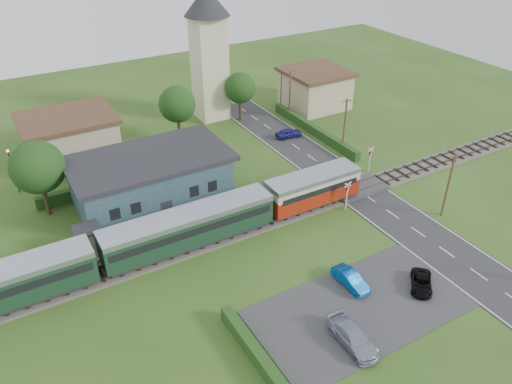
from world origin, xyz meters
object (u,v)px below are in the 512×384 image
train (156,238)px  car_park_silver (353,337)px  church_tower (209,45)px  equipment_hut (89,240)px  station_building (151,179)px  pedestrian_far (93,240)px  car_park_dark (422,283)px  house_west (70,137)px  pedestrian_near (225,201)px  car_park_blue (350,279)px  crossing_signal_far (370,156)px  house_east (315,88)px  car_on_road (289,133)px  crossing_signal_near (347,192)px

train → car_park_silver: train is taller
church_tower → equipment_hut: bearing=-135.3°
station_building → pedestrian_far: bearing=-143.9°
train → car_park_dark: size_ratio=12.34×
house_west → pedestrian_near: house_west is taller
car_park_blue → crossing_signal_far: bearing=43.4°
house_east → pedestrian_near: 30.66m
pedestrian_far → train: bearing=-111.5°
crossing_signal_far → pedestrian_near: crossing_signal_far is taller
car_on_road → car_park_silver: (-14.99, -31.27, 0.10)m
car_park_silver → pedestrian_near: bearing=91.8°
church_tower → pedestrian_far: size_ratio=9.46×
equipment_hut → pedestrian_far: bearing=32.0°
car_park_dark → train: bearing=-176.0°
equipment_hut → station_building: station_building is taller
pedestrian_far → house_east: bearing=-48.8°
crossing_signal_far → car_park_dark: (-9.15, -17.07, -1.57)m
train → car_park_dark: 22.81m
house_west → pedestrian_near: size_ratio=6.91×
car_park_silver → car_on_road: bearing=65.9°
crossing_signal_near → train: bearing=172.9°
crossing_signal_near → pedestrian_near: (-10.75, 5.85, -0.91)m
house_west → house_east: 35.01m
station_building → car_park_blue: size_ratio=4.34×
car_park_blue → house_east: bearing=57.3°
house_west → house_east: bearing=-1.6°
crossing_signal_far → car_on_road: bearing=103.0°
church_tower → car_park_silver: bearing=-102.3°
train → church_tower: church_tower is taller
equipment_hut → house_west: bearing=81.4°
crossing_signal_far → equipment_hut: bearing=178.5°
equipment_hut → crossing_signal_far: (31.60, -0.81, 0.39)m
crossing_signal_near → car_on_road: bearing=75.8°
train → church_tower: (17.93, 26.00, 8.05)m
house_west → car_park_silver: bearing=-74.8°
equipment_hut → crossing_signal_far: crossing_signal_far is taller
station_building → car_park_silver: size_ratio=3.47×
house_east → car_park_blue: (-20.42, -33.50, -2.11)m
house_east → crossing_signal_far: size_ratio=2.69×
train → equipment_hut: bearing=147.8°
crossing_signal_far → house_west: bearing=144.2°
house_west → pedestrian_far: house_west is taller
house_west → pedestrian_far: (-2.61, -19.55, -1.41)m
car_on_road → car_park_blue: 28.54m
house_east → crossing_signal_far: 20.64m
equipment_hut → pedestrian_near: size_ratio=1.63×
station_building → house_west: size_ratio=1.48×
church_tower → crossing_signal_far: church_tower is taller
equipment_hut → train: train is taller
car_park_blue → car_park_dark: (4.87, -3.18, -0.12)m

